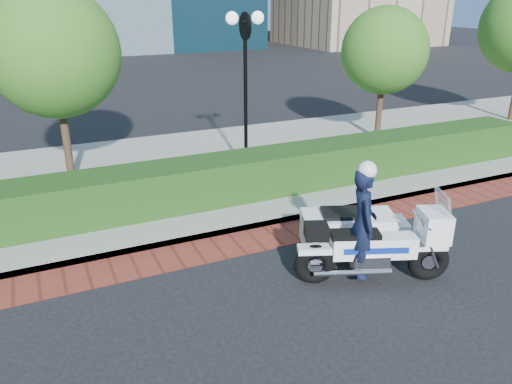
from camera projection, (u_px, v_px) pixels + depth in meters
name	position (u px, v px, depth m)	size (l,w,h in m)	color
ground	(310.00, 270.00, 9.22)	(120.00, 120.00, 0.00)	black
brick_strip	(274.00, 236.00, 10.48)	(60.00, 1.00, 0.01)	maroon
sidewalk	(203.00, 170.00, 14.26)	(60.00, 8.00, 0.15)	gray
hedge_main	(235.00, 177.00, 12.02)	(18.00, 1.20, 1.00)	black
lamppost	(245.00, 68.00, 12.91)	(1.02, 0.70, 4.21)	black
tree_b	(54.00, 52.00, 12.07)	(3.20, 3.20, 4.89)	#332319
tree_c	(385.00, 51.00, 16.13)	(2.80, 2.80, 4.30)	#332319
police_motorcycle	(362.00, 232.00, 8.94)	(2.65, 2.44, 2.24)	black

